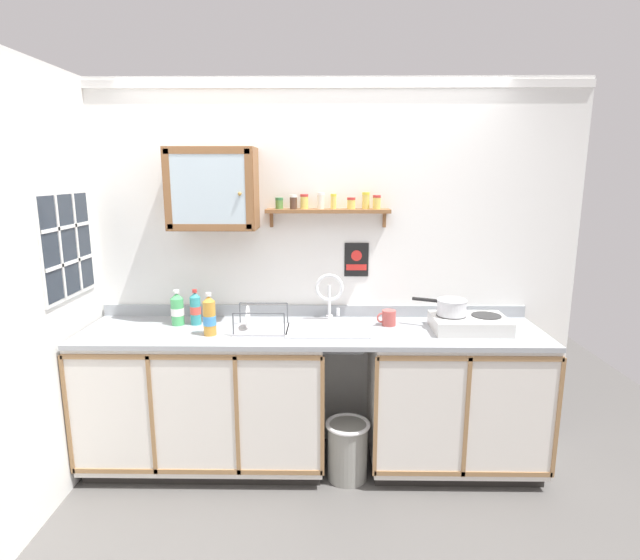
# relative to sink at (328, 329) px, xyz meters

# --- Properties ---
(floor) EXTENTS (5.95, 5.95, 0.00)m
(floor) POSITION_rel_sink_xyz_m (-0.10, -0.28, -0.93)
(floor) COLOR #565451
(floor) RESTS_ON ground
(back_wall) EXTENTS (3.55, 0.07, 2.51)m
(back_wall) POSITION_rel_sink_xyz_m (-0.10, 0.30, 0.34)
(back_wall) COLOR white
(back_wall) RESTS_ON ground
(side_wall_left) EXTENTS (0.05, 3.35, 2.51)m
(side_wall_left) POSITION_rel_sink_xyz_m (-1.60, -0.61, 0.33)
(side_wall_left) COLOR white
(side_wall_left) RESTS_ON ground
(lower_cabinet_run) EXTENTS (1.55, 0.64, 0.91)m
(lower_cabinet_run) POSITION_rel_sink_xyz_m (-0.79, -0.04, -0.47)
(lower_cabinet_run) COLOR black
(lower_cabinet_run) RESTS_ON ground
(lower_cabinet_run_right) EXTENTS (1.09, 0.64, 0.91)m
(lower_cabinet_run_right) POSITION_rel_sink_xyz_m (0.82, -0.04, -0.47)
(lower_cabinet_run_right) COLOR black
(lower_cabinet_run_right) RESTS_ON ground
(countertop) EXTENTS (2.91, 0.66, 0.03)m
(countertop) POSITION_rel_sink_xyz_m (-0.10, -0.04, -0.01)
(countertop) COLOR #9EA3A8
(countertop) RESTS_ON lower_cabinet_run
(backsplash) EXTENTS (2.91, 0.02, 0.08)m
(backsplash) POSITION_rel_sink_xyz_m (-0.10, 0.26, 0.05)
(backsplash) COLOR #9EA3A8
(backsplash) RESTS_ON countertop
(sink) EXTENTS (0.52, 0.47, 0.43)m
(sink) POSITION_rel_sink_xyz_m (0.00, 0.00, 0.00)
(sink) COLOR silver
(sink) RESTS_ON countertop
(hot_plate_stove) EXTENTS (0.46, 0.33, 0.09)m
(hot_plate_stove) POSITION_rel_sink_xyz_m (0.89, -0.04, 0.05)
(hot_plate_stove) COLOR silver
(hot_plate_stove) RESTS_ON countertop
(saucepan) EXTENTS (0.33, 0.20, 0.10)m
(saucepan) POSITION_rel_sink_xyz_m (0.78, -0.02, 0.15)
(saucepan) COLOR silver
(saucepan) RESTS_ON hot_plate_stove
(bottle_soda_green_0) EXTENTS (0.08, 0.08, 0.23)m
(bottle_soda_green_0) POSITION_rel_sink_xyz_m (-0.98, 0.05, 0.11)
(bottle_soda_green_0) COLOR #4CB266
(bottle_soda_green_0) RESTS_ON countertop
(bottle_detergent_teal_1) EXTENTS (0.07, 0.07, 0.23)m
(bottle_detergent_teal_1) POSITION_rel_sink_xyz_m (-0.87, 0.06, 0.11)
(bottle_detergent_teal_1) COLOR teal
(bottle_detergent_teal_1) RESTS_ON countertop
(bottle_juice_amber_2) EXTENTS (0.08, 0.08, 0.27)m
(bottle_juice_amber_2) POSITION_rel_sink_xyz_m (-0.72, -0.16, 0.13)
(bottle_juice_amber_2) COLOR gold
(bottle_juice_amber_2) RESTS_ON countertop
(dish_rack) EXTENTS (0.34, 0.26, 0.16)m
(dish_rack) POSITION_rel_sink_xyz_m (-0.43, -0.06, 0.03)
(dish_rack) COLOR #B2B2B7
(dish_rack) RESTS_ON countertop
(mug) EXTENTS (0.13, 0.09, 0.10)m
(mug) POSITION_rel_sink_xyz_m (0.39, 0.06, 0.06)
(mug) COLOR #B24C47
(mug) RESTS_ON countertop
(wall_cabinet) EXTENTS (0.56, 0.29, 0.52)m
(wall_cabinet) POSITION_rel_sink_xyz_m (-0.74, 0.14, 0.88)
(wall_cabinet) COLOR brown
(spice_shelf) EXTENTS (0.81, 0.14, 0.23)m
(spice_shelf) POSITION_rel_sink_xyz_m (0.00, 0.20, 0.76)
(spice_shelf) COLOR brown
(warning_sign) EXTENTS (0.16, 0.01, 0.23)m
(warning_sign) POSITION_rel_sink_xyz_m (0.19, 0.27, 0.40)
(warning_sign) COLOR black
(window) EXTENTS (0.03, 0.60, 0.64)m
(window) POSITION_rel_sink_xyz_m (-1.57, -0.13, 0.56)
(window) COLOR #262D38
(trash_bin) EXTENTS (0.28, 0.28, 0.38)m
(trash_bin) POSITION_rel_sink_xyz_m (0.13, -0.21, -0.73)
(trash_bin) COLOR gray
(trash_bin) RESTS_ON ground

